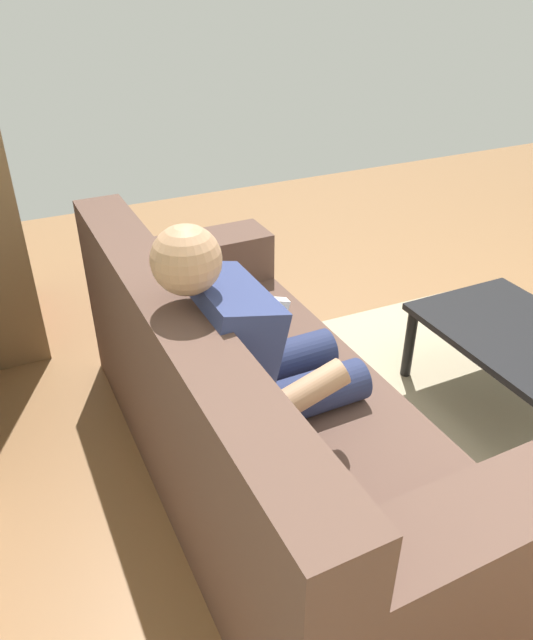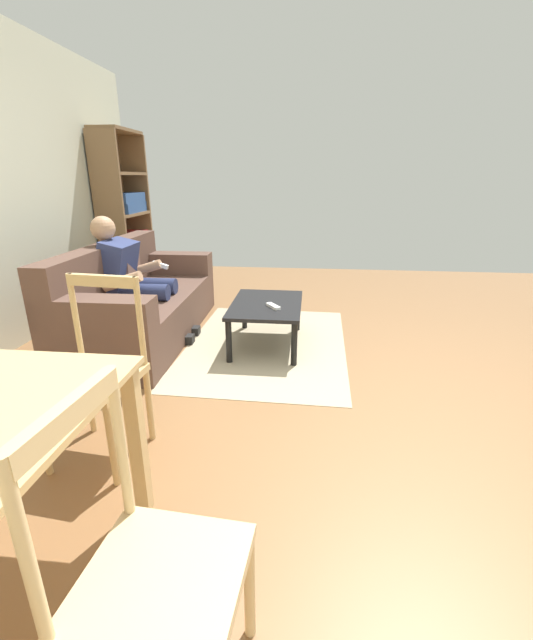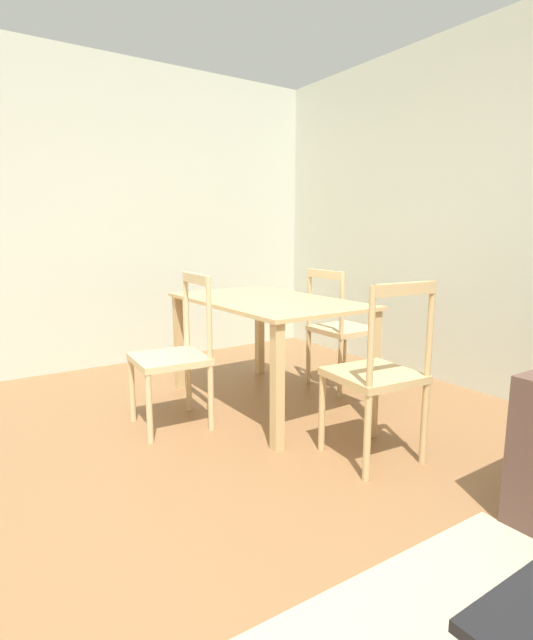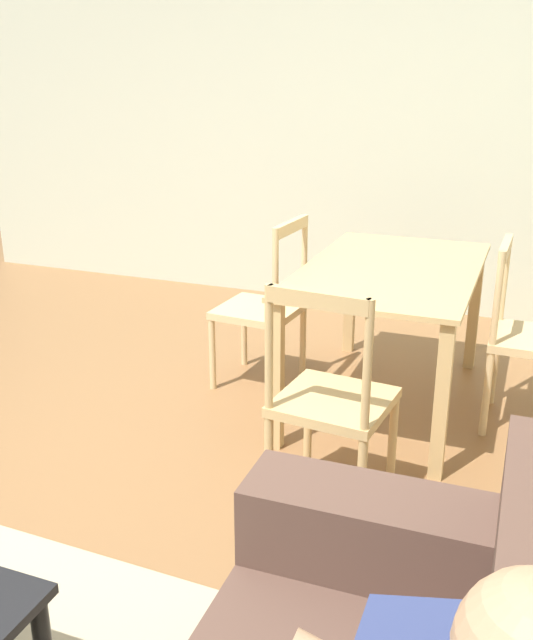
{
  "view_description": "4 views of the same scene",
  "coord_description": "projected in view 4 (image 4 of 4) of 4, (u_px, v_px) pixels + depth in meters",
  "views": [
    {
      "loc": [
        -0.46,
        2.38,
        1.76
      ],
      "look_at": [
        1.11,
        1.63,
        0.71
      ],
      "focal_mm": 33.7,
      "sensor_mm": 36.0,
      "label": 1
    },
    {
      "loc": [
        -2.39,
        0.11,
        1.43
      ],
      "look_at": [
        1.0,
        0.47,
        0.24
      ],
      "focal_mm": 22.85,
      "sensor_mm": 36.0,
      "label": 2
    },
    {
      "loc": [
        1.08,
        -0.64,
        1.19
      ],
      "look_at": [
        -1.64,
        1.19,
        0.6
      ],
      "focal_mm": 27.11,
      "sensor_mm": 36.0,
      "label": 3
    },
    {
      "loc": [
        1.8,
        1.85,
        1.68
      ],
      "look_at": [
        -0.26,
        1.05,
        0.9
      ],
      "focal_mm": 39.83,
      "sensor_mm": 36.0,
      "label": 4
    }
  ],
  "objects": [
    {
      "name": "wall_side",
      "position": [
        284.0,
        118.0,
        5.25
      ],
      "size": [
        0.12,
        5.45,
        2.68
      ],
      "primitive_type": "cube",
      "color": "beige",
      "rests_on": "ground_plane"
    },
    {
      "name": "dining_table",
      "position": [
        390.0,
        288.0,
        3.59
      ],
      "size": [
        1.41,
        0.84,
        0.75
      ],
      "color": "tan",
      "rests_on": "ground_plane"
    },
    {
      "name": "dining_chair_near_wall",
      "position": [
        530.0,
        339.0,
        3.42
      ],
      "size": [
        0.43,
        0.43,
        0.92
      ],
      "color": "#D1B27F",
      "rests_on": "ground_plane"
    },
    {
      "name": "dining_chair_by_doorway",
      "position": [
        264.0,
        308.0,
        3.89
      ],
      "size": [
        0.45,
        0.45,
        0.94
      ],
      "color": "#D1B27F",
      "rests_on": "ground_plane"
    },
    {
      "name": "dining_chair_facing_couch",
      "position": [
        331.0,
        403.0,
        2.74
      ],
      "size": [
        0.46,
        0.46,
        0.96
      ],
      "color": "tan",
      "rests_on": "ground_plane"
    }
  ]
}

